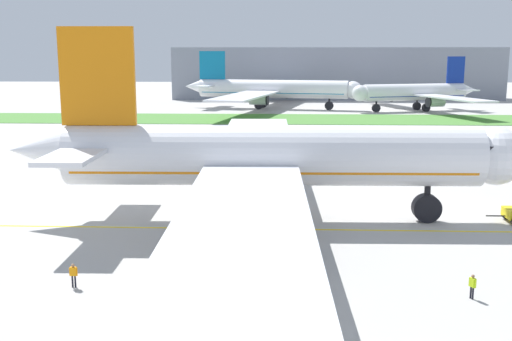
% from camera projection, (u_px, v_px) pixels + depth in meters
% --- Properties ---
extents(ground_plane, '(600.00, 600.00, 0.00)m').
position_uv_depth(ground_plane, '(235.00, 229.00, 54.89)').
color(ground_plane, '#ADAAA5').
rests_on(ground_plane, ground).
extents(apron_taxi_line, '(280.00, 0.36, 0.01)m').
position_uv_depth(apron_taxi_line, '(235.00, 229.00, 54.99)').
color(apron_taxi_line, yellow).
rests_on(apron_taxi_line, ground).
extents(grass_median_strip, '(320.00, 24.00, 0.10)m').
position_uv_depth(grass_median_strip, '(265.00, 119.00, 148.56)').
color(grass_median_strip, '#4C8438').
rests_on(grass_median_strip, ground).
extents(airliner_foreground, '(48.13, 74.69, 18.06)m').
position_uv_depth(airliner_foreground, '(266.00, 157.00, 56.47)').
color(airliner_foreground, white).
rests_on(airliner_foreground, ground).
extents(ground_crew_wingwalker_port, '(0.40, 0.54, 1.66)m').
position_uv_depth(ground_crew_wingwalker_port, '(472.00, 284.00, 38.98)').
color(ground_crew_wingwalker_port, black).
rests_on(ground_crew_wingwalker_port, ground).
extents(ground_crew_marshaller_front, '(0.59, 0.28, 1.68)m').
position_uv_depth(ground_crew_marshaller_front, '(73.00, 273.00, 40.93)').
color(ground_crew_marshaller_front, black).
rests_on(ground_crew_marshaller_front, ground).
extents(service_truck_baggage_loader, '(5.91, 2.98, 2.81)m').
position_uv_depth(service_truck_baggage_loader, '(396.00, 147.00, 93.91)').
color(service_truck_baggage_loader, white).
rests_on(service_truck_baggage_loader, ground).
extents(service_truck_fuel_bowser, '(4.76, 3.28, 2.72)m').
position_uv_depth(service_truck_fuel_bowser, '(94.00, 135.00, 108.06)').
color(service_truck_fuel_bowser, white).
rests_on(service_truck_fuel_bowser, ground).
extents(parked_airliner_far_left, '(52.04, 83.90, 16.60)m').
position_uv_depth(parked_airliner_far_left, '(270.00, 89.00, 176.13)').
color(parked_airliner_far_left, white).
rests_on(parked_airliner_far_left, ground).
extents(parked_airliner_far_centre, '(37.45, 58.69, 15.06)m').
position_uv_depth(parked_airliner_far_centre, '(416.00, 93.00, 168.87)').
color(parked_airliner_far_centre, white).
rests_on(parked_airliner_far_centre, ground).
extents(terminal_building, '(114.70, 20.00, 18.00)m').
position_uv_depth(terminal_building, '(335.00, 73.00, 216.86)').
color(terminal_building, gray).
rests_on(terminal_building, ground).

